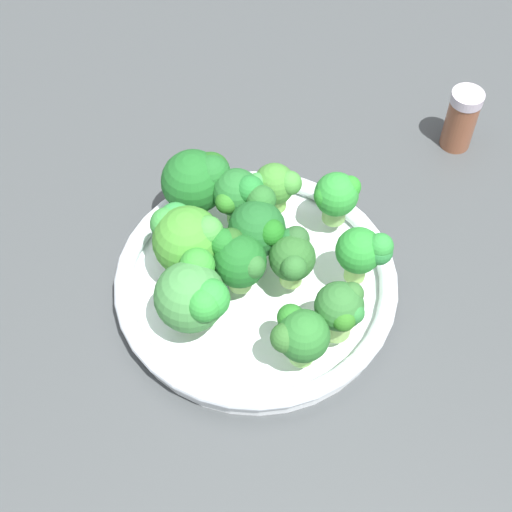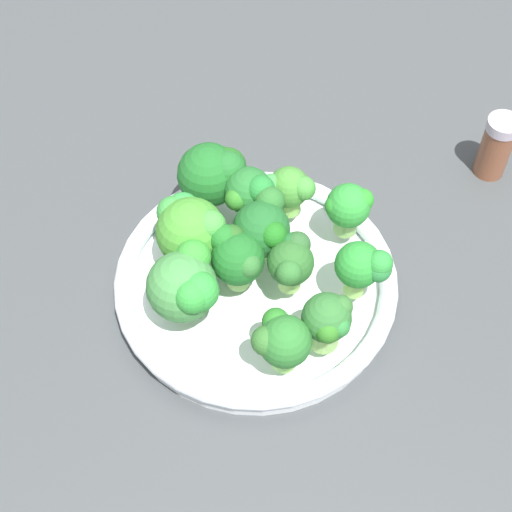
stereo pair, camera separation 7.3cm
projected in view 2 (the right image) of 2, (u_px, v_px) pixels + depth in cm
name	position (u px, v px, depth cm)	size (l,w,h in cm)	color
ground_plane	(288.00, 310.00, 78.71)	(130.00, 130.00, 2.50)	#3E4243
bowl	(256.00, 283.00, 77.09)	(27.92, 27.92, 3.28)	white
broccoli_floret_0	(190.00, 229.00, 73.63)	(7.37, 6.74, 7.55)	#79B158
broccoli_floret_1	(186.00, 286.00, 69.84)	(7.12, 7.09, 7.21)	#89B554
broccoli_floret_2	(348.00, 207.00, 76.16)	(4.46, 4.55, 5.96)	#7DB059
broccoli_floret_3	(291.00, 262.00, 71.99)	(4.71, 5.01, 5.92)	#96C761
broccoli_floret_4	(328.00, 321.00, 68.19)	(4.72, 4.76, 6.42)	#9DD46D
broccoli_floret_5	(250.00, 193.00, 76.28)	(5.24, 5.06, 6.95)	#76C15F
broccoli_floret_6	(236.00, 256.00, 72.07)	(6.06, 5.08, 6.59)	#82B258
broccoli_floret_7	(363.00, 267.00, 71.19)	(5.12, 4.52, 6.53)	#95D05E
broccoli_floret_8	(289.00, 189.00, 77.95)	(4.79, 4.87, 5.48)	#81BF51
broccoli_floret_9	(265.00, 226.00, 74.02)	(6.03, 6.04, 6.81)	#8ACA67
broccoli_floret_10	(282.00, 341.00, 67.27)	(5.46, 5.12, 6.10)	#90D965
broccoli_floret_11	(212.00, 174.00, 77.99)	(6.52, 7.40, 7.11)	#77B74D
pepper_shaker	(496.00, 146.00, 84.97)	(3.63, 3.63, 7.71)	brown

